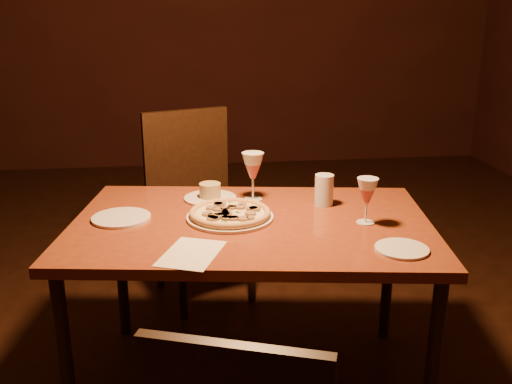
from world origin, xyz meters
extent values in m
plane|color=#331911|center=(0.00, 0.00, 0.00)|extent=(7.00, 7.00, 0.00)
cube|color=#371411|center=(0.00, 3.50, 1.50)|extent=(6.00, 0.04, 3.00)
cube|color=brown|center=(0.27, -0.03, 0.69)|extent=(1.44, 1.04, 0.04)
cylinder|color=black|center=(-0.39, -0.31, 0.34)|extent=(0.05, 0.05, 0.67)
cylinder|color=black|center=(-0.28, 0.42, 0.34)|extent=(0.05, 0.05, 0.67)
cylinder|color=black|center=(0.81, -0.49, 0.34)|extent=(0.05, 0.05, 0.67)
cylinder|color=black|center=(0.92, 0.24, 0.34)|extent=(0.05, 0.05, 0.67)
cube|color=black|center=(0.11, 0.77, 0.50)|extent=(0.59, 0.59, 0.04)
cube|color=black|center=(0.04, 0.97, 0.74)|extent=(0.45, 0.19, 0.44)
cylinder|color=black|center=(0.00, 0.53, 0.24)|extent=(0.04, 0.04, 0.48)
cylinder|color=black|center=(-0.13, 0.88, 0.24)|extent=(0.04, 0.04, 0.48)
cylinder|color=black|center=(0.35, 0.65, 0.24)|extent=(0.04, 0.04, 0.48)
cylinder|color=black|center=(0.22, 1.01, 0.24)|extent=(0.04, 0.04, 0.48)
cylinder|color=silver|center=(0.19, 0.00, 0.72)|extent=(0.33, 0.33, 0.01)
cylinder|color=#F6E4A9|center=(0.19, 0.00, 0.73)|extent=(0.30, 0.30, 0.01)
torus|color=tan|center=(0.19, 0.00, 0.73)|extent=(0.31, 0.31, 0.02)
cylinder|color=silver|center=(0.13, 0.24, 0.72)|extent=(0.22, 0.22, 0.01)
cylinder|color=tan|center=(0.13, 0.24, 0.75)|extent=(0.09, 0.09, 0.06)
cylinder|color=silver|center=(0.58, 0.11, 0.77)|extent=(0.08, 0.08, 0.13)
cylinder|color=silver|center=(-0.21, 0.04, 0.72)|extent=(0.22, 0.22, 0.01)
cylinder|color=silver|center=(0.72, -0.37, 0.71)|extent=(0.17, 0.17, 0.01)
cube|color=beige|center=(0.04, -0.31, 0.71)|extent=(0.24, 0.29, 0.00)
camera|label=1|loc=(0.04, -2.01, 1.46)|focal=40.00mm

